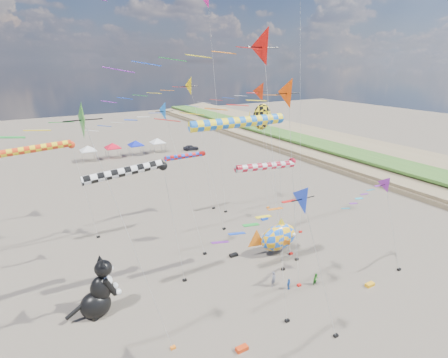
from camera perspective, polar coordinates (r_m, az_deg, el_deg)
ground at (r=29.84m, az=15.43°, el=-23.59°), size 260.00×260.00×0.00m
delta_kite_0 at (r=31.49m, az=-11.99°, el=10.01°), size 10.57×1.89×16.53m
delta_kite_1 at (r=19.53m, az=-23.51°, el=7.99°), size 10.89×2.19×18.04m
delta_kite_3 at (r=20.91m, az=12.64°, el=-3.34°), size 9.43×1.88×13.35m
delta_kite_4 at (r=33.91m, az=25.89°, el=-2.16°), size 7.54×1.67×9.99m
delta_kite_5 at (r=20.71m, az=4.20°, el=20.24°), size 12.14×2.47×21.85m
delta_kite_6 at (r=44.17m, az=4.58°, el=13.76°), size 11.88×2.59×17.57m
delta_kite_7 at (r=25.02m, az=5.69°, el=13.20°), size 13.24×2.32×18.87m
delta_kite_8 at (r=36.94m, az=-6.32°, el=14.37°), size 11.81×2.12×18.45m
windsock_0 at (r=28.32m, az=-15.23°, el=1.14°), size 8.06×0.75×11.97m
windsock_1 at (r=31.32m, az=7.32°, el=2.06°), size 7.80×0.70×11.30m
windsock_2 at (r=45.16m, az=-6.09°, el=3.72°), size 7.06×0.67×8.57m
windsock_3 at (r=27.91m, az=3.11°, el=9.21°), size 9.78×0.89×15.67m
windsock_4 at (r=40.18m, az=-27.83°, el=4.41°), size 8.41×0.78×11.78m
angelfish_kite at (r=36.01m, az=5.98°, el=9.87°), size 3.74×3.02×15.73m
cat_inflatable at (r=31.09m, az=-20.03°, el=-16.24°), size 3.81×2.00×5.06m
fish_inflatable at (r=38.29m, az=8.85°, el=-9.39°), size 5.99×2.79×4.14m
person_adult at (r=33.70m, az=8.11°, el=-15.86°), size 0.63×0.50×1.49m
child_green at (r=34.70m, az=14.78°, el=-15.54°), size 0.60×0.49×1.17m
child_blue at (r=33.66m, az=10.51°, el=-16.50°), size 0.67×0.48×1.06m
kite_bag_0 at (r=46.41m, az=6.64°, el=-6.43°), size 0.90×0.44×0.30m
kite_bag_1 at (r=38.09m, az=1.58°, el=-12.30°), size 0.90×0.44×0.30m
kite_bag_2 at (r=36.32m, az=22.70°, el=-15.62°), size 0.90×0.44×0.30m
kite_bag_3 at (r=27.93m, az=2.93°, el=-25.92°), size 0.90×0.44×0.30m
tent_row at (r=78.64m, az=-16.00°, el=5.78°), size 19.20×4.20×3.80m
parked_car at (r=82.13m, az=-5.44°, el=5.13°), size 3.87×2.39×1.23m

